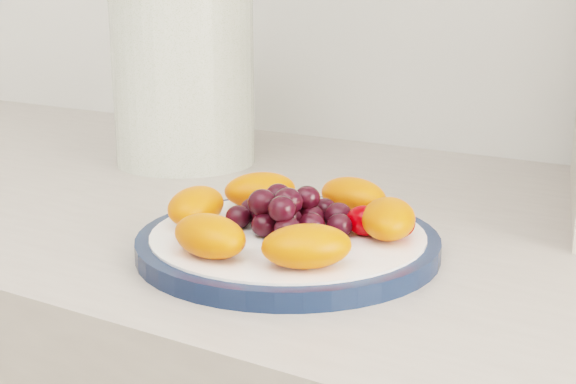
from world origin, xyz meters
The scene contains 4 objects.
plate_rim centered at (-0.08, 1.07, 0.91)m, with size 0.24×0.24×0.01m, color #101D39.
plate_face centered at (-0.08, 1.07, 0.91)m, with size 0.22×0.22×0.02m, color white.
canister centered at (-0.35, 1.28, 1.00)m, with size 0.16×0.16×0.19m, color #485F1D.
fruit_plate centered at (-0.08, 1.07, 0.93)m, with size 0.21×0.21×0.04m.
Camera 1 is at (0.23, 0.56, 1.11)m, focal length 50.00 mm.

